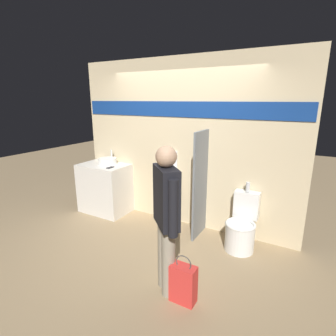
% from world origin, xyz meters
% --- Properties ---
extents(ground_plane, '(16.00, 16.00, 0.00)m').
position_xyz_m(ground_plane, '(0.00, 0.00, 0.00)').
color(ground_plane, '#997F5B').
extents(display_wall, '(3.82, 0.07, 2.70)m').
position_xyz_m(display_wall, '(0.00, 0.60, 1.36)').
color(display_wall, beige).
rests_on(display_wall, ground_plane).
extents(sink_counter, '(0.89, 0.58, 0.91)m').
position_xyz_m(sink_counter, '(-1.41, 0.28, 0.45)').
color(sink_counter, silver).
rests_on(sink_counter, ground_plane).
extents(sink_basin, '(0.33, 0.33, 0.25)m').
position_xyz_m(sink_basin, '(-1.36, 0.34, 0.96)').
color(sink_basin, white).
rests_on(sink_basin, sink_counter).
extents(cell_phone, '(0.07, 0.14, 0.01)m').
position_xyz_m(cell_phone, '(-1.15, 0.16, 0.91)').
color(cell_phone, black).
rests_on(cell_phone, sink_counter).
extents(divider_near_counter, '(0.03, 0.50, 1.63)m').
position_xyz_m(divider_near_counter, '(0.47, 0.32, 0.81)').
color(divider_near_counter, slate).
rests_on(divider_near_counter, ground_plane).
extents(urinal_near_counter, '(0.32, 0.31, 1.27)m').
position_xyz_m(urinal_near_counter, '(-0.20, 0.42, 0.85)').
color(urinal_near_counter, silver).
rests_on(urinal_near_counter, ground_plane).
extents(toilet, '(0.42, 0.58, 0.92)m').
position_xyz_m(toilet, '(1.14, 0.26, 0.30)').
color(toilet, white).
rests_on(toilet, ground_plane).
extents(person_in_vest, '(0.43, 0.43, 1.62)m').
position_xyz_m(person_in_vest, '(0.64, -1.00, 0.90)').
color(person_in_vest, gray).
rests_on(person_in_vest, ground_plane).
extents(shopping_bag, '(0.27, 0.15, 0.54)m').
position_xyz_m(shopping_bag, '(0.88, -1.07, 0.21)').
color(shopping_bag, red).
rests_on(shopping_bag, ground_plane).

